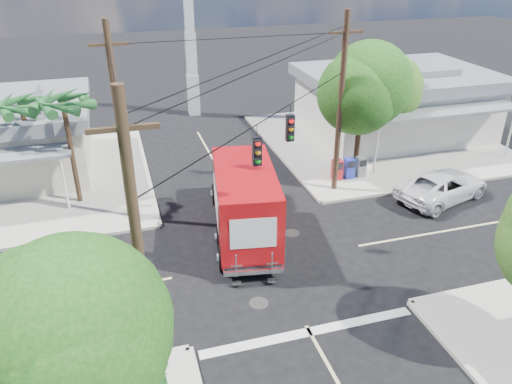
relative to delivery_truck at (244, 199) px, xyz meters
name	(u,v)px	position (x,y,z in m)	size (l,w,h in m)	color
ground	(270,261)	(0.43, -2.42, -1.71)	(120.00, 120.00, 0.00)	black
sidewalk_ne	(377,141)	(11.31, 8.45, -1.64)	(14.12, 14.12, 0.14)	#ABA69B
sidewalk_nw	(16,182)	(-10.45, 8.45, -1.64)	(14.12, 14.12, 0.14)	#ABA69B
road_markings	(282,282)	(0.43, -3.90, -1.71)	(32.00, 32.00, 0.01)	beige
building_ne	(395,100)	(12.93, 9.54, 0.61)	(11.80, 10.20, 4.50)	silver
radio_tower	(190,37)	(0.93, 17.58, 3.93)	(0.80, 0.80, 17.00)	silver
tree_sw_front	(61,345)	(-6.56, -9.97, 2.62)	(3.88, 3.78, 6.03)	#422D1C
tree_ne_front	(363,90)	(7.64, 4.33, 3.06)	(4.21, 4.14, 6.66)	#422D1C
tree_ne_back	(385,87)	(10.24, 6.53, 2.48)	(3.77, 3.66, 5.82)	#422D1C
palm_nw_front	(63,105)	(-7.07, 5.08, 3.33)	(3.01, 3.08, 5.59)	#422D1C
palm_nw_back	(21,107)	(-9.07, 6.58, 2.96)	(3.01, 3.08, 5.19)	#422D1C
utility_poles	(220,145)	(-1.15, -0.82, 2.96)	(12.00, 10.68, 9.00)	#473321
vending_boxes	(349,168)	(6.93, 3.78, -1.02)	(1.90, 0.50, 1.10)	#AF1B20
delivery_truck	(244,199)	(0.00, 0.00, 0.00)	(3.57, 8.04, 3.37)	black
parked_car	(443,186)	(10.44, 0.39, -0.99)	(2.38, 5.17, 1.44)	silver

